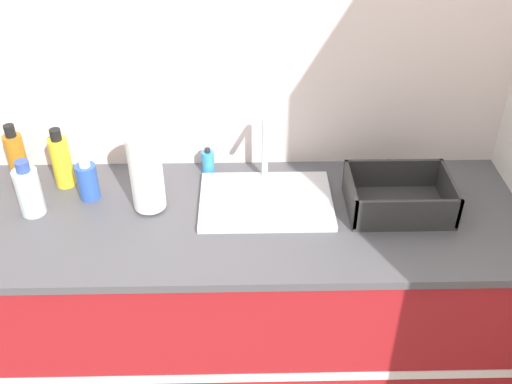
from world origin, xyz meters
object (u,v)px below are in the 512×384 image
paper_towel_roll (146,173)px  bottle_yellow (61,161)px  soap_dispenser (208,162)px  bottle_blue (88,180)px  bottle_clear (29,191)px  dish_rack (398,199)px  bottle_amber (17,158)px  sink (266,197)px

paper_towel_roll → bottle_yellow: paper_towel_roll is taller
soap_dispenser → bottle_blue: bearing=-160.2°
paper_towel_roll → bottle_clear: 0.41m
bottle_yellow → soap_dispenser: 0.54m
paper_towel_roll → dish_rack: size_ratio=0.81×
bottle_yellow → bottle_blue: (0.11, -0.08, -0.03)m
paper_towel_roll → dish_rack: (0.87, -0.02, -0.10)m
bottle_amber → sink: bearing=-8.9°
dish_rack → bottle_yellow: 1.22m
bottle_clear → bottle_amber: bearing=116.5°
dish_rack → bottle_blue: size_ratio=2.19×
paper_towel_roll → bottle_blue: size_ratio=1.78×
bottle_yellow → bottle_blue: bearing=-37.5°
bottle_yellow → bottle_clear: size_ratio=1.11×
soap_dispenser → paper_towel_roll: bearing=-131.4°
bottle_amber → bottle_clear: size_ratio=1.16×
sink → bottle_blue: size_ratio=2.90×
sink → bottle_clear: (-0.81, -0.04, 0.07)m
sink → bottle_amber: size_ratio=1.93×
sink → dish_rack: size_ratio=1.32×
paper_towel_roll → bottle_yellow: (-0.33, 0.15, -0.04)m
sink → paper_towel_roll: bearing=-176.4°
bottle_yellow → bottle_amber: size_ratio=0.96×
bottle_amber → bottle_blue: bottle_amber is taller
bottle_clear → bottle_blue: 0.20m
paper_towel_roll → bottle_amber: bearing=161.3°
paper_towel_roll → bottle_amber: size_ratio=1.19×
bottle_blue → soap_dispenser: 0.45m
dish_rack → soap_dispenser: bearing=160.1°
dish_rack → soap_dispenser: size_ratio=3.33×
paper_towel_roll → bottle_yellow: size_ratio=1.24×
paper_towel_roll → bottle_clear: size_ratio=1.37×
bottle_yellow → bottle_blue: bottle_yellow is taller
sink → paper_towel_roll: (-0.41, -0.03, 0.13)m
bottle_blue → bottle_amber: bearing=160.1°
dish_rack → bottle_amber: bearing=172.1°
paper_towel_roll → soap_dispenser: (0.20, 0.22, -0.10)m
paper_towel_roll → soap_dispenser: size_ratio=2.71×
bottle_blue → sink: bearing=-4.0°
bottle_amber → soap_dispenser: 0.70m
bottle_clear → soap_dispenser: 0.65m
dish_rack → bottle_clear: bottle_clear is taller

